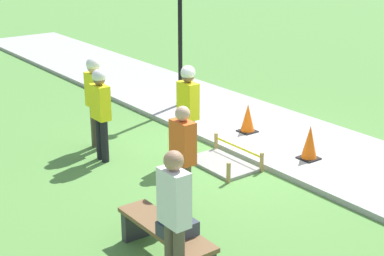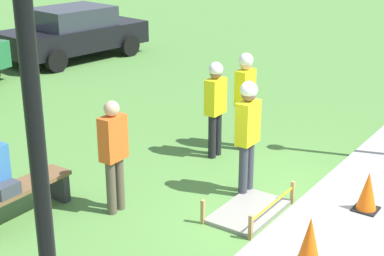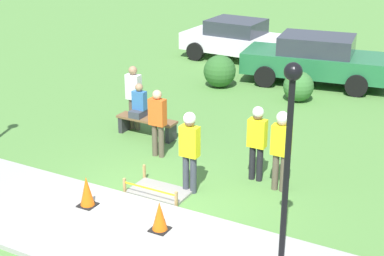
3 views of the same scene
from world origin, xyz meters
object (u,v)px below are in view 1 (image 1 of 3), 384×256
(person_seated_on_bench, at_px, (174,211))
(worker_trainee, at_px, (100,107))
(worker_assistant, at_px, (188,105))
(lamppost_near, at_px, (180,4))
(park_bench, at_px, (166,237))
(traffic_cone_near_patch, at_px, (310,143))
(bystander_in_gray_shirt, at_px, (174,212))
(traffic_cone_far_patch, at_px, (248,118))
(bystander_in_orange_shirt, at_px, (183,154))
(worker_supervisor, at_px, (95,95))

(person_seated_on_bench, bearing_deg, worker_trainee, -15.84)
(worker_assistant, relative_size, lamppost_near, 0.51)
(park_bench, bearing_deg, person_seated_on_bench, 169.29)
(traffic_cone_near_patch, xyz_separation_m, bystander_in_gray_shirt, (-1.68, 4.19, 0.60))
(park_bench, bearing_deg, traffic_cone_far_patch, -54.44)
(worker_trainee, xyz_separation_m, bystander_in_orange_shirt, (-2.58, 0.05, -0.07))
(traffic_cone_near_patch, distance_m, worker_trainee, 3.83)
(traffic_cone_near_patch, relative_size, park_bench, 0.38)
(lamppost_near, bearing_deg, person_seated_on_bench, 143.36)
(person_seated_on_bench, distance_m, lamppost_near, 7.10)
(traffic_cone_far_patch, xyz_separation_m, bystander_in_orange_shirt, (-1.93, 3.06, 0.57))
(worker_supervisor, distance_m, bystander_in_gray_shirt, 4.97)
(worker_assistant, bearing_deg, traffic_cone_near_patch, -130.05)
(worker_assistant, bearing_deg, traffic_cone_far_patch, -78.86)
(lamppost_near, bearing_deg, traffic_cone_near_patch, 177.99)
(park_bench, distance_m, worker_trainee, 3.75)
(traffic_cone_near_patch, xyz_separation_m, worker_supervisor, (3.06, 2.68, 0.66))
(person_seated_on_bench, bearing_deg, worker_assistant, -39.41)
(traffic_cone_far_patch, relative_size, bystander_in_gray_shirt, 0.33)
(traffic_cone_far_patch, bearing_deg, bystander_in_gray_shirt, 128.77)
(traffic_cone_near_patch, height_order, bystander_in_gray_shirt, bystander_in_gray_shirt)
(bystander_in_orange_shirt, xyz_separation_m, bystander_in_gray_shirt, (-1.52, 1.24, 0.05))
(park_bench, bearing_deg, lamppost_near, -37.65)
(person_seated_on_bench, bearing_deg, traffic_cone_near_patch, -70.90)
(traffic_cone_near_patch, bearing_deg, bystander_in_orange_shirt, 93.11)
(park_bench, bearing_deg, worker_assistant, -41.60)
(worker_assistant, height_order, bystander_in_orange_shirt, worker_assistant)
(park_bench, bearing_deg, worker_trainee, -16.22)
(worker_trainee, bearing_deg, bystander_in_orange_shirt, 178.83)
(traffic_cone_near_patch, distance_m, park_bench, 4.09)
(traffic_cone_far_patch, height_order, park_bench, traffic_cone_far_patch)
(traffic_cone_far_patch, xyz_separation_m, park_bench, (-2.88, 4.03, -0.04))
(bystander_in_gray_shirt, bearing_deg, worker_trainee, -17.44)
(park_bench, relative_size, person_seated_on_bench, 1.87)
(bystander_in_orange_shirt, distance_m, lamppost_near, 5.53)
(worker_supervisor, xyz_separation_m, worker_trainee, (-0.64, 0.23, -0.05))
(park_bench, relative_size, worker_supervisor, 0.92)
(worker_assistant, relative_size, bystander_in_gray_shirt, 1.02)
(traffic_cone_far_patch, height_order, bystander_in_orange_shirt, bystander_in_orange_shirt)
(worker_supervisor, xyz_separation_m, worker_assistant, (-1.64, -0.99, 0.01))
(park_bench, distance_m, worker_supervisor, 4.42)
(traffic_cone_far_patch, xyz_separation_m, bystander_in_gray_shirt, (-3.45, 4.29, 0.62))
(worker_supervisor, bearing_deg, lamppost_near, -68.48)
(worker_assistant, height_order, lamppost_near, lamppost_near)
(person_seated_on_bench, xyz_separation_m, worker_supervisor, (4.44, -1.30, 0.23))
(traffic_cone_far_patch, height_order, lamppost_near, lamppost_near)
(worker_assistant, relative_size, worker_trainee, 1.05)
(park_bench, relative_size, worker_trainee, 0.96)
(bystander_in_gray_shirt, height_order, lamppost_near, lamppost_near)
(worker_assistant, height_order, bystander_in_gray_shirt, worker_assistant)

